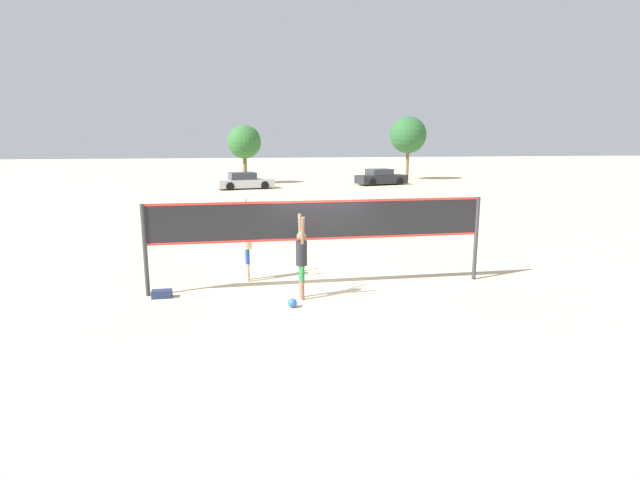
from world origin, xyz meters
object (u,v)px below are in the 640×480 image
tree_left_cluster (408,135)px  parked_car_mid (244,181)px  gear_bag (162,294)px  parked_car_near (381,178)px  player_spiker (302,255)px  player_blocker (247,239)px  volleyball (292,303)px  volleyball_net (320,225)px  tree_right_cluster (244,142)px

tree_left_cluster → parked_car_mid: bearing=-156.7°
gear_bag → parked_car_near: 33.72m
parked_car_near → player_spiker: bearing=-123.7°
player_blocker → volleyball: player_blocker is taller
volleyball_net → parked_car_mid: size_ratio=1.87×
player_spiker → tree_left_cluster: bearing=-23.5°
player_blocker → volleyball: 2.90m
tree_left_cluster → parked_car_near: bearing=-129.2°
player_blocker → tree_right_cluster: bearing=178.5°
gear_bag → parked_car_near: (14.87, 30.26, 0.53)m
gear_bag → tree_right_cluster: tree_right_cluster is taller
gear_bag → tree_right_cluster: size_ratio=0.09×
parked_car_mid → player_blocker: bearing=-102.5°
player_spiker → parked_car_near: player_spiker is taller
parked_car_near → tree_left_cluster: (4.33, 5.30, 3.75)m
player_spiker → gear_bag: size_ratio=4.34×
parked_car_mid → tree_right_cluster: bearing=76.5°
player_spiker → tree_left_cluster: tree_left_cluster is taller
volleyball_net → parked_car_near: 31.93m
parked_car_near → tree_right_cluster: bearing=150.3°
gear_bag → volleyball_net: bearing=3.2°
volleyball → parked_car_mid: parked_car_mid is taller
player_spiker → parked_car_near: bearing=-20.2°
player_blocker → parked_car_mid: player_blocker is taller
player_spiker → player_blocker: size_ratio=0.93×
parked_car_near → gear_bag: bearing=-129.6°
gear_bag → parked_car_near: size_ratio=0.10×
gear_bag → tree_left_cluster: 40.64m
parked_car_mid → tree_left_cluster: bearing=12.2°
gear_bag → parked_car_mid: bearing=84.3°
volleyball_net → player_spiker: 1.24m
player_spiker → volleyball: player_spiker is taller
volleyball_net → player_spiker: volleyball_net is taller
parked_car_near → volleyball: bearing=-123.8°
volleyball → tree_right_cluster: tree_right_cluster is taller
player_spiker → tree_right_cluster: (-0.40, 34.38, 2.60)m
volleyball → player_spiker: bearing=63.6°
tree_right_cluster → volleyball: bearing=-89.9°
tree_left_cluster → tree_right_cluster: size_ratio=1.18×
player_spiker → volleyball: 1.23m
player_spiker → volleyball: bearing=153.6°
player_spiker → tree_right_cluster: 34.48m
volleyball_net → parked_car_near: (10.78, 30.03, -1.06)m
player_blocker → tree_right_cluster: (0.87, 32.50, 2.50)m
volleyball → gear_bag: bearing=157.3°
parked_car_near → volleyball_net: bearing=-123.2°
player_blocker → tree_left_cluster: (17.00, 34.37, 3.17)m
volleyball_net → parked_car_mid: 28.35m
gear_bag → tree_left_cluster: tree_left_cluster is taller
volleyball → parked_car_mid: 29.85m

